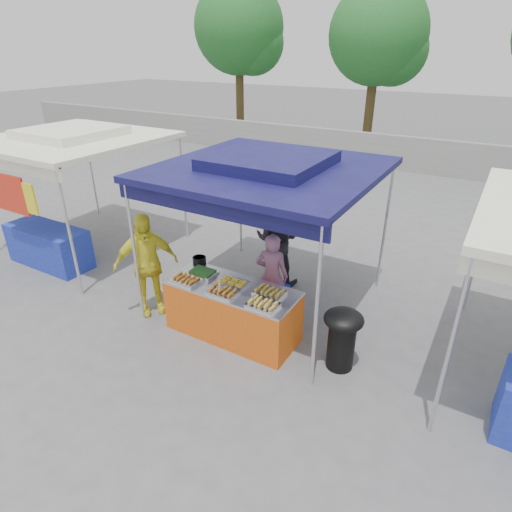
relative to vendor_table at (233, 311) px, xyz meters
The scene contains 22 objects.
ground_plane 0.44m from the vendor_table, 90.00° to the left, with size 80.00×80.00×0.00m, color #605F62.
back_wall 11.10m from the vendor_table, 90.00° to the left, with size 40.00×0.25×1.20m, color gray.
main_canopy 2.22m from the vendor_table, 90.00° to the left, with size 3.20×3.20×2.57m.
neighbor_stall_left 4.70m from the vendor_table, behind, with size 3.20×3.20×2.57m.
tree_0 15.84m from the vendor_table, 121.45° to the left, with size 3.85×3.85×6.62m.
tree_1 13.65m from the vendor_table, 98.31° to the left, with size 3.64×3.60×6.19m.
vendor_table is the anchor object (origin of this frame).
food_tray_fl 0.84m from the vendor_table, 160.04° to the right, with size 0.42×0.30×0.07m.
food_tray_fm 0.52m from the vendor_table, 88.94° to the right, with size 0.42×0.30×0.07m.
food_tray_fr 0.84m from the vendor_table, 19.84° to the right, with size 0.42×0.30×0.07m.
food_tray_bl 0.75m from the vendor_table, behind, with size 0.42×0.30×0.07m.
food_tray_bm 0.46m from the vendor_table, 94.28° to the left, with size 0.42×0.30×0.07m.
food_tray_br 0.75m from the vendor_table, ahead, with size 0.42×0.30×0.07m.
cooking_pot 1.03m from the vendor_table, 158.69° to the left, with size 0.22×0.22×0.13m, color black.
skewer_cup 0.54m from the vendor_table, 100.60° to the right, with size 0.08×0.08×0.10m, color silver.
wok_burner 1.70m from the vendor_table, ahead, with size 0.54×0.54×0.91m.
crate_left 0.95m from the vendor_table, 126.04° to the left, with size 0.51×0.36×0.31m, color #1525AC.
crate_right 0.86m from the vendor_table, 69.32° to the left, with size 0.48×0.34×0.29m, color #1525AC.
crate_stacked 0.81m from the vendor_table, 69.32° to the left, with size 0.46×0.33×0.28m, color #1525AC.
vendor_woman 0.86m from the vendor_table, 71.85° to the left, with size 0.53×0.35×1.46m, color #925D7F.
helper_man 1.87m from the vendor_table, 96.45° to the left, with size 0.83×0.65×1.71m, color black.
customer_person 1.62m from the vendor_table, behind, with size 1.02×0.43×1.75m, color yellow.
Camera 1 is at (3.07, -4.60, 4.04)m, focal length 30.00 mm.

